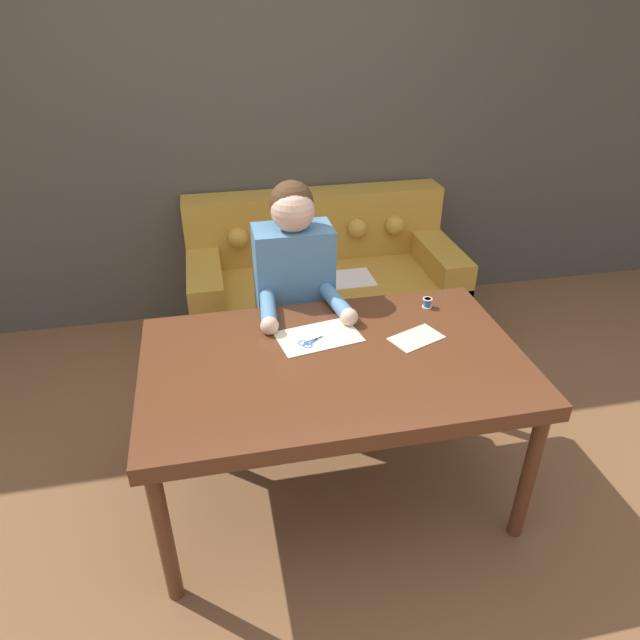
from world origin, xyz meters
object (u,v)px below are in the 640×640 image
object	(u,v)px
couch	(322,288)
scissors	(313,341)
dining_table	(334,371)
person	(295,305)
thread_spool	(427,303)

from	to	relation	value
couch	scissors	distance (m)	1.35
dining_table	person	distance (m)	0.63
couch	scissors	xyz separation A→B (m)	(-0.30, -1.25, 0.42)
couch	person	world-z (taller)	person
dining_table	thread_spool	distance (m)	0.61
person	thread_spool	xyz separation A→B (m)	(0.57, -0.31, 0.11)
person	scissors	xyz separation A→B (m)	(-0.00, -0.49, 0.09)
scissors	thread_spool	xyz separation A→B (m)	(0.58, 0.18, 0.02)
couch	person	distance (m)	0.88
dining_table	scissors	xyz separation A→B (m)	(-0.06, 0.14, 0.07)
scissors	thread_spool	size ratio (longest dim) A/B	4.28
person	scissors	bearing A→B (deg)	-90.21
scissors	thread_spool	distance (m)	0.60
dining_table	person	world-z (taller)	person
couch	thread_spool	world-z (taller)	couch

